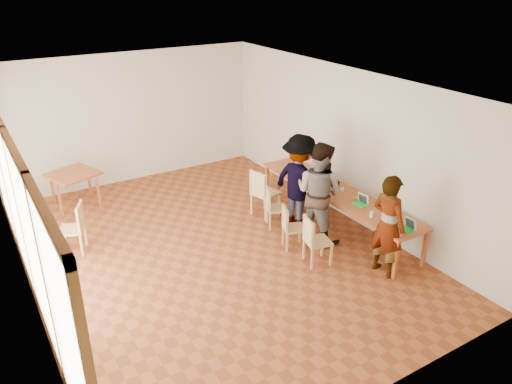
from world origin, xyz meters
TOP-DOWN VIEW (x-y plane):
  - ground at (0.00, 0.00)m, footprint 8.00×8.00m
  - wall_back at (0.00, 4.00)m, footprint 6.00×0.10m
  - wall_front at (0.00, -4.00)m, footprint 6.00×0.10m
  - wall_right at (3.00, 0.00)m, footprint 0.10×8.00m
  - window_wall at (-2.96, 0.00)m, footprint 0.10×8.00m
  - ceiling at (0.00, 0.00)m, footprint 6.00×8.00m
  - communal_table at (2.50, -0.42)m, footprint 0.80×4.00m
  - side_table at (-1.62, 3.20)m, footprint 0.90×0.90m
  - chair_near at (1.29, -1.29)m, footprint 0.49×0.49m
  - chair_mid at (1.26, -0.62)m, footprint 0.48×0.48m
  - chair_far at (1.44, 0.20)m, footprint 0.50×0.50m
  - chair_empty at (1.51, 0.69)m, footprint 0.57×0.57m
  - chair_spare at (-2.04, 1.24)m, footprint 0.57×0.57m
  - person_near at (2.15, -2.12)m, footprint 0.47×0.67m
  - person_mid at (1.88, -0.64)m, footprint 0.99×1.12m
  - person_far at (1.89, -0.04)m, footprint 0.93×1.33m
  - laptop_near at (2.51, -2.22)m, footprint 0.22×0.25m
  - laptop_mid at (2.51, -1.10)m, footprint 0.25×0.27m
  - laptop_far at (2.54, 0.12)m, footprint 0.28×0.29m
  - yellow_mug at (2.58, -0.90)m, footprint 0.14×0.14m
  - green_bottle at (2.41, -0.49)m, footprint 0.07×0.07m
  - clear_glass at (2.32, -1.57)m, footprint 0.07×0.07m
  - condiment_cup at (2.60, -0.46)m, footprint 0.08×0.08m
  - pink_phone at (2.46, 0.86)m, footprint 0.05×0.10m
  - black_pouch at (2.64, -0.12)m, footprint 0.16×0.26m

SIDE VIEW (x-z plane):
  - ground at x=0.00m, z-range 0.00..0.00m
  - chair_mid at x=1.26m, z-range 0.28..0.71m
  - chair_far at x=1.44m, z-range 0.29..0.72m
  - chair_near at x=1.29m, z-range 0.30..0.77m
  - chair_spare at x=-2.04m, z-range 0.32..0.81m
  - chair_empty at x=1.51m, z-range 0.35..0.89m
  - side_table at x=-1.62m, z-range 0.29..1.04m
  - communal_table at x=2.50m, z-range 0.33..1.08m
  - pink_phone at x=2.46m, z-range 0.75..0.76m
  - condiment_cup at x=2.60m, z-range 0.75..0.81m
  - clear_glass at x=2.32m, z-range 0.75..0.84m
  - black_pouch at x=2.64m, z-range 0.75..0.84m
  - yellow_mug at x=2.58m, z-range 0.75..0.85m
  - laptop_far at x=2.54m, z-range 0.70..0.91m
  - laptop_mid at x=2.51m, z-range 0.70..0.91m
  - laptop_near at x=2.51m, z-range 0.70..0.91m
  - person_near at x=2.15m, z-range 0.00..1.76m
  - green_bottle at x=2.41m, z-range 0.75..1.03m
  - person_far at x=1.89m, z-range 0.00..1.88m
  - person_mid at x=1.88m, z-range 0.00..1.91m
  - wall_back at x=0.00m, z-range 0.00..3.00m
  - wall_front at x=0.00m, z-range 0.00..3.00m
  - wall_right at x=3.00m, z-range 0.00..3.00m
  - window_wall at x=-2.96m, z-range 0.00..3.00m
  - ceiling at x=0.00m, z-range 3.00..3.04m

